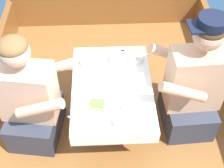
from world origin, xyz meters
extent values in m
plane|color=navy|center=(0.00, 0.00, 0.00)|extent=(60.00, 60.00, 0.00)
cube|color=brown|center=(0.00, 0.00, 0.13)|extent=(2.06, 2.93, 0.26)
cube|color=brown|center=(0.00, 1.44, 0.45)|extent=(1.94, 0.06, 0.37)
cylinder|color=#B2B2B7|center=(0.00, 0.10, 0.47)|extent=(0.07, 0.07, 0.42)
cube|color=brown|center=(0.00, 0.10, 0.69)|extent=(0.55, 0.82, 0.02)
cube|color=white|center=(0.00, 0.10, 0.70)|extent=(0.58, 0.85, 0.00)
cube|color=white|center=(0.00, -0.32, 0.65)|extent=(0.58, 0.00, 0.10)
cube|color=white|center=(0.00, 0.52, 0.65)|extent=(0.58, 0.00, 0.10)
cube|color=#333847|center=(-0.59, 0.03, 0.39)|extent=(0.42, 0.49, 0.26)
cube|color=beige|center=(-0.59, 0.03, 0.75)|extent=(0.43, 0.28, 0.45)
sphere|color=beige|center=(-0.59, 0.03, 1.12)|extent=(0.20, 0.20, 0.20)
ellipsoid|color=brown|center=(-0.59, 0.03, 1.17)|extent=(0.19, 0.19, 0.11)
cylinder|color=beige|center=(-0.42, 0.18, 0.82)|extent=(0.34, 0.12, 0.21)
cylinder|color=beige|center=(-0.47, -0.17, 0.82)|extent=(0.34, 0.12, 0.21)
cube|color=#333847|center=(0.59, 0.08, 0.39)|extent=(0.38, 0.46, 0.26)
cube|color=tan|center=(0.59, 0.08, 0.77)|extent=(0.41, 0.24, 0.49)
sphere|color=tan|center=(0.59, 0.08, 1.16)|extent=(0.20, 0.20, 0.20)
ellipsoid|color=#472D19|center=(0.59, 0.08, 1.21)|extent=(0.19, 0.19, 0.11)
cylinder|color=tan|center=(0.45, -0.11, 0.86)|extent=(0.34, 0.09, 0.21)
cylinder|color=tan|center=(0.43, 0.25, 0.86)|extent=(0.34, 0.09, 0.21)
cylinder|color=black|center=(0.59, 0.08, 1.27)|extent=(0.18, 0.18, 0.06)
cube|color=black|center=(0.51, 0.07, 1.24)|extent=(0.11, 0.14, 0.01)
cylinder|color=white|center=(-0.11, -0.10, 0.71)|extent=(0.19, 0.19, 0.01)
cylinder|color=white|center=(0.10, 0.14, 0.71)|extent=(0.19, 0.19, 0.01)
cube|color=tan|center=(-0.11, -0.10, 0.73)|extent=(0.12, 0.10, 0.04)
cube|color=#669347|center=(-0.11, -0.10, 0.75)|extent=(0.10, 0.08, 0.01)
cylinder|color=white|center=(0.13, -0.12, 0.72)|extent=(0.13, 0.13, 0.04)
cylinder|color=beige|center=(0.13, -0.12, 0.73)|extent=(0.11, 0.11, 0.02)
cylinder|color=white|center=(0.20, 0.36, 0.72)|extent=(0.12, 0.12, 0.04)
cylinder|color=beige|center=(0.20, 0.36, 0.73)|extent=(0.10, 0.10, 0.02)
cylinder|color=white|center=(-0.18, 0.07, 0.72)|extent=(0.13, 0.13, 0.04)
cylinder|color=beige|center=(-0.18, 0.07, 0.73)|extent=(0.10, 0.10, 0.02)
cylinder|color=white|center=(-0.16, 0.34, 0.72)|extent=(0.14, 0.14, 0.04)
cylinder|color=beige|center=(-0.16, 0.34, 0.73)|extent=(0.12, 0.12, 0.02)
cylinder|color=white|center=(0.03, 0.35, 0.74)|extent=(0.07, 0.07, 0.07)
torus|color=white|center=(0.08, 0.35, 0.74)|extent=(0.04, 0.01, 0.04)
cylinder|color=#3D2314|center=(0.03, 0.35, 0.76)|extent=(0.06, 0.06, 0.01)
cylinder|color=white|center=(-0.07, 0.21, 0.73)|extent=(0.07, 0.07, 0.06)
torus|color=white|center=(-0.03, 0.21, 0.74)|extent=(0.04, 0.01, 0.04)
cylinder|color=#3D2314|center=(-0.07, 0.21, 0.75)|extent=(0.06, 0.06, 0.01)
cylinder|color=silver|center=(0.02, -0.25, 0.73)|extent=(0.06, 0.06, 0.05)
cylinder|color=beige|center=(0.02, -0.25, 0.73)|extent=(0.07, 0.07, 0.03)
cube|color=silver|center=(0.24, 0.44, 0.70)|extent=(0.16, 0.08, 0.00)
ellipsoid|color=silver|center=(0.18, 0.47, 0.71)|extent=(0.04, 0.02, 0.01)
cube|color=silver|center=(-0.23, -0.19, 0.70)|extent=(0.16, 0.07, 0.00)
cube|color=silver|center=(0.17, 0.46, 0.70)|extent=(0.17, 0.04, 0.00)
cube|color=silver|center=(0.10, 0.47, 0.70)|extent=(0.04, 0.02, 0.00)
camera|label=1|loc=(-0.07, -1.40, 2.38)|focal=50.00mm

